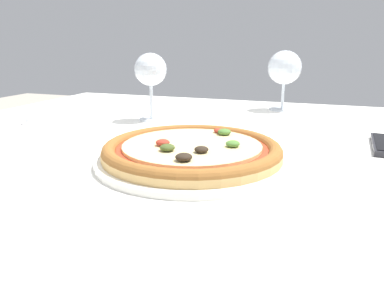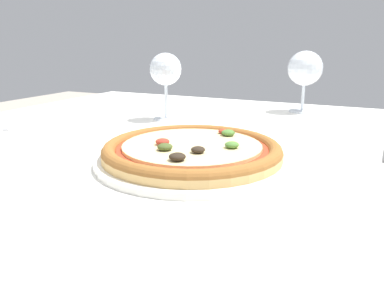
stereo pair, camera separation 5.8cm
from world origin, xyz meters
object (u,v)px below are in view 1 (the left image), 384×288
Objects in this scene: dining_table at (178,187)px; pizza_plate at (192,152)px; fork at (13,126)px; wine_glass_far_right at (285,69)px; wine_glass_far_left at (151,71)px.

pizza_plate is (0.06, -0.09, 0.10)m from dining_table.
dining_table is 7.06× the size of fork.
fork reaches higher than dining_table.
fork is at bearing -142.62° from wine_glass_far_right.
wine_glass_far_right reaches higher than fork.
wine_glass_far_right reaches higher than dining_table.
wine_glass_far_right is (0.28, 0.25, -0.00)m from wine_glass_far_left.
pizza_plate is 0.55m from wine_glass_far_right.
dining_table is 3.94× the size of pizza_plate.
wine_glass_far_right reaches higher than wine_glass_far_left.
fork is (-0.47, 0.11, -0.01)m from pizza_plate.
pizza_plate is at bearing -98.86° from wine_glass_far_right.
wine_glass_far_left is at bearing -138.75° from wine_glass_far_right.
wine_glass_far_right reaches higher than pizza_plate.
wine_glass_far_left is (-0.20, 0.28, 0.10)m from pizza_plate.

